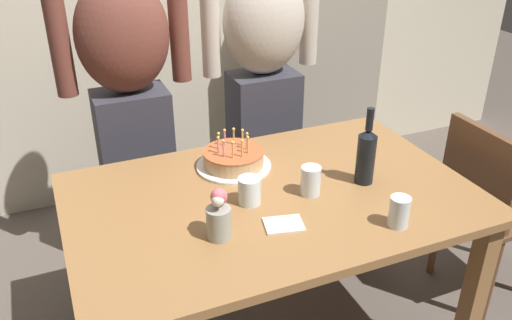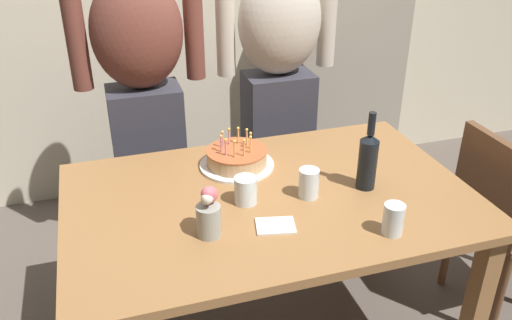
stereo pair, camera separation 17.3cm
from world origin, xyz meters
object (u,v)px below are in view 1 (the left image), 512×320
Objects in this scene: water_glass_near at (311,181)px; flower_vase at (219,215)px; wine_bottle at (366,154)px; dining_chair at (490,199)px; person_man_bearded at (130,101)px; water_glass_far at (399,212)px; napkin_stack at (284,225)px; birthday_cake at (234,159)px; water_glass_side at (249,191)px; person_woman_cardigan at (264,82)px.

water_glass_near is 0.62× the size of flower_vase.
water_glass_near is at bearing 17.19° from flower_vase.
wine_bottle reaches higher than dining_chair.
wine_bottle is 1.12m from person_man_bearded.
napkin_stack is at bearing 157.37° from water_glass_far.
wine_bottle is at bearing 79.16° from water_glass_far.
wine_bottle is 0.75m from dining_chair.
wine_bottle is 0.18× the size of person_man_bearded.
person_man_bearded is (-0.72, 0.85, 0.02)m from wine_bottle.
napkin_stack is 0.24m from flower_vase.
dining_chair is at bearing 3.97° from flower_vase.
napkin_stack is 0.15× the size of dining_chair.
birthday_cake is 0.45m from napkin_stack.
person_man_bearded reaches higher than birthday_cake.
dining_chair is (1.13, -0.06, -0.27)m from water_glass_side.
dining_chair is (1.30, 0.09, -0.31)m from flower_vase.
wine_bottle is 2.34× the size of napkin_stack.
birthday_cake is 0.36m from water_glass_near.
person_woman_cardigan is (0.18, 0.85, 0.08)m from water_glass_near.
dining_chair is at bearing -2.88° from wine_bottle.
water_glass_side is at bearing 42.18° from flower_vase.
napkin_stack is (-0.41, -0.15, -0.11)m from wine_bottle.
person_man_bearded reaches higher than flower_vase.
water_glass_near is 0.85× the size of napkin_stack.
water_glass_near is 0.23m from water_glass_side.
napkin_stack is at bearing -88.78° from birthday_cake.
wine_bottle is 0.65m from flower_vase.
person_woman_cardigan is 1.19m from dining_chair.
water_glass_near is 0.07× the size of person_man_bearded.
person_man_bearded reaches higher than water_glass_near.
water_glass_side is 0.06× the size of person_woman_cardigan.
person_man_bearded is at bearing 119.81° from water_glass_near.
person_woman_cardigan reaches higher than birthday_cake.
person_woman_cardigan is at bearing -180.00° from person_man_bearded.
person_man_bearded is at bearing 95.05° from flower_vase.
napkin_stack is at bearing -6.44° from flower_vase.
flower_vase is (-0.63, -0.12, -0.03)m from wine_bottle.
person_woman_cardigan is at bearing 77.91° from water_glass_near.
water_glass_near is at bearing -7.18° from water_glass_side.
flower_vase is (-0.58, 0.17, 0.03)m from water_glass_far.
water_glass_far is (0.37, -0.60, 0.02)m from birthday_cake.
birthday_cake is 0.67m from person_woman_cardigan.
wine_bottle reaches higher than napkin_stack.
water_glass_near is 0.07× the size of person_woman_cardigan.
water_glass_far is 0.52m from water_glass_side.
water_glass_near is at bearing 120.57° from water_glass_far.
wine_bottle is at bearing 87.12° from dining_chair.
dining_chair is at bearing 147.38° from person_man_bearded.
water_glass_near reaches higher than water_glass_far.
wine_bottle is 0.45m from napkin_stack.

